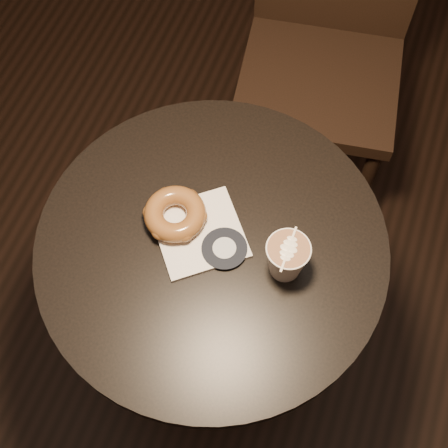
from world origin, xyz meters
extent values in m
plane|color=black|center=(0.00, 0.00, 0.00)|extent=(4.50, 4.50, 0.00)
cylinder|color=black|center=(0.00, 0.00, 0.73)|extent=(0.70, 0.70, 0.03)
cylinder|color=black|center=(0.00, 0.00, 0.37)|extent=(0.07, 0.07, 0.70)
cylinder|color=black|center=(0.00, 0.00, 0.01)|extent=(0.44, 0.44, 0.02)
cube|color=black|center=(0.06, 0.69, 0.49)|extent=(0.50, 0.50, 0.04)
cylinder|color=black|center=(-0.10, 0.48, 0.25)|extent=(0.04, 0.04, 0.49)
cylinder|color=black|center=(0.27, 0.53, 0.25)|extent=(0.04, 0.04, 0.49)
cylinder|color=black|center=(-0.15, 0.84, 0.25)|extent=(0.04, 0.04, 0.49)
cylinder|color=black|center=(0.22, 0.90, 0.25)|extent=(0.04, 0.04, 0.49)
cube|color=white|center=(-0.03, 0.01, 0.75)|extent=(0.23, 0.23, 0.01)
torus|color=brown|center=(-0.08, 0.02, 0.78)|extent=(0.12, 0.12, 0.04)
camera|label=1|loc=(0.20, -0.48, 1.86)|focal=50.00mm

